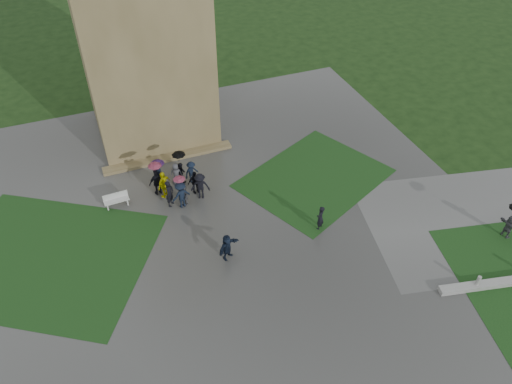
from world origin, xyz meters
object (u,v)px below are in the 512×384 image
object	(u,v)px
pedestrian_mid	(227,247)
pedestrian_path	(511,221)
bench	(116,200)
pedestrian_near	(320,218)
tower	(137,8)

from	to	relation	value
pedestrian_mid	pedestrian_path	world-z (taller)	pedestrian_path
bench	pedestrian_near	distance (m)	12.52
tower	pedestrian_path	distance (m)	26.19
tower	pedestrian_mid	size ratio (longest dim) A/B	10.99
pedestrian_near	pedestrian_mid	bearing A→B (deg)	-35.24
tower	bench	distance (m)	12.39
tower	bench	world-z (taller)	tower
pedestrian_mid	tower	bearing A→B (deg)	62.45
tower	pedestrian_near	bearing A→B (deg)	-65.06
pedestrian_path	bench	bearing A→B (deg)	152.17
bench	pedestrian_path	xyz separation A→B (m)	(20.55, -10.85, 0.73)
pedestrian_path	tower	bearing A→B (deg)	131.09
tower	pedestrian_near	size ratio (longest dim) A/B	10.96
tower	bench	bearing A→B (deg)	-117.28
bench	pedestrian_mid	distance (m)	8.26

